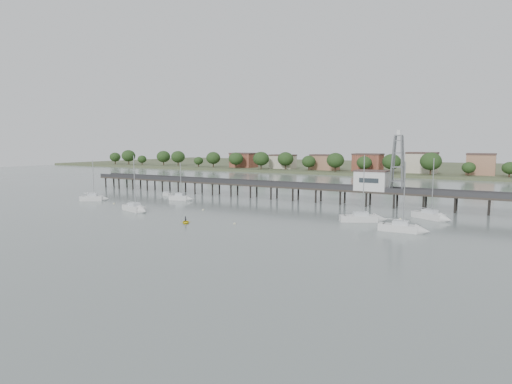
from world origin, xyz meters
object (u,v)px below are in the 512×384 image
Objects in this scene: lattice_tower at (398,164)px; sailboat_b at (183,198)px; sailboat_e at (435,217)px; pier at (285,187)px; white_tender at (167,194)px; yellow_dinghy at (186,223)px; sailboat_c at (368,219)px; sailboat_a at (97,198)px; sailboat_d at (408,229)px; sailboat_f at (137,209)px.

lattice_tower is 59.19m from sailboat_b.
lattice_tower reaches higher than sailboat_e.
lattice_tower is (31.50, 0.00, 7.31)m from pier.
yellow_dinghy reaches higher than white_tender.
sailboat_e is 78.49m from white_tender.
sailboat_e is 14.95m from sailboat_c.
pier is at bearing 34.08° from white_tender.
lattice_tower is at bearing -15.24° from sailboat_a.
lattice_tower is 1.15× the size of sailboat_d.
sailboat_c is 1.04× the size of sailboat_f.
lattice_tower is 1.06× the size of sailboat_c.
sailboat_f is at bearing -130.04° from sailboat_e.
sailboat_e is at bearing -9.85° from sailboat_b.
lattice_tower is at bearing 58.38° from sailboat_c.
yellow_dinghy is (-0.91, -43.58, -3.79)m from pier.
sailboat_a reaches higher than sailboat_b.
pier is at bearing 49.66° from yellow_dinghy.
sailboat_a is (-76.84, -28.91, -10.45)m from lattice_tower.
sailboat_b is 12.96m from white_tender.
lattice_tower is at bearing 157.35° from sailboat_e.
sailboat_a is at bearing 154.72° from sailboat_c.
sailboat_f is at bearing 124.18° from yellow_dinghy.
sailboat_a is at bearing -159.38° from lattice_tower.
lattice_tower is 1.29× the size of sailboat_a.
pier is 12.51× the size of sailboat_a.
sailboat_a is 26.48m from sailboat_f.
sailboat_a is at bearing 177.37° from sailboat_d.
sailboat_a is at bearing -97.69° from white_tender.
yellow_dinghy is at bearing -116.47° from sailboat_e.
sailboat_d is (85.36, -1.43, -0.01)m from sailboat_a.
sailboat_b is 36.25m from yellow_dinghy.
sailboat_e is (42.50, -14.08, -3.16)m from pier.
sailboat_e is at bearing 15.64° from white_tender.
sailboat_e is at bearing -26.27° from sailboat_a.
sailboat_b reaches higher than white_tender.
sailboat_d is (9.35, -7.12, 0.01)m from sailboat_c.
pier is 38.60m from sailboat_c.
pier is 43.02m from sailboat_f.
sailboat_a is 3.00× the size of white_tender.
sailboat_a is 21.28m from white_tender.
sailboat_a reaches higher than pier.
sailboat_f is at bearing -55.35° from sailboat_a.
pier is at bearing -168.99° from sailboat_e.
sailboat_e reaches higher than yellow_dinghy.
sailboat_b reaches higher than pier.
white_tender is (-75.90, 20.49, -0.20)m from sailboat_d.
sailboat_e is 1.15× the size of sailboat_a.
sailboat_c reaches higher than white_tender.
sailboat_c is at bearing -37.13° from pier.
sailboat_c is at bearing 30.86° from sailboat_f.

